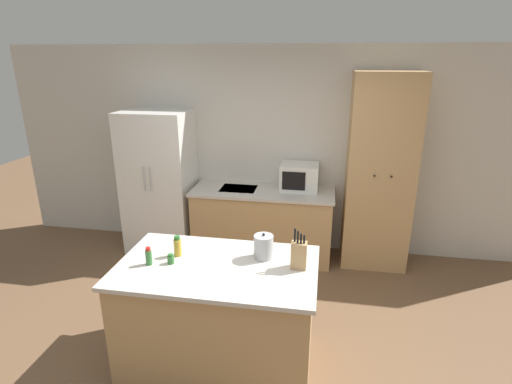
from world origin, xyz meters
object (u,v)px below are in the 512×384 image
Objects in this scene: spice_bottle_tall_dark at (149,256)px; spice_bottle_short_red at (171,259)px; refrigerator at (160,182)px; kettle at (264,247)px; pantry_cabinet at (379,173)px; microwave at (299,177)px; knife_block at (299,255)px; spice_bottle_amber_oil at (178,247)px.

spice_bottle_short_red is (0.16, 0.04, -0.03)m from spice_bottle_tall_dark.
spice_bottle_short_red is (0.93, -1.99, 0.03)m from refrigerator.
spice_bottle_short_red is at bearing -162.50° from kettle.
kettle is (0.70, 0.22, 0.06)m from spice_bottle_short_red.
spice_bottle_tall_dark is at bearing -162.88° from kettle.
microwave is at bearing 176.51° from pantry_cabinet.
knife_block is at bearing 7.31° from spice_bottle_tall_dark.
pantry_cabinet is at bearing 1.20° from refrigerator.
kettle reaches higher than spice_bottle_short_red.
knife_block reaches higher than spice_bottle_tall_dark.
microwave is at bearing 66.64° from spice_bottle_amber_oil.
pantry_cabinet reaches higher than spice_bottle_tall_dark.
knife_block reaches higher than spice_bottle_amber_oil.
spice_bottle_amber_oil is (0.01, 0.14, 0.04)m from spice_bottle_short_red.
pantry_cabinet is 28.79× the size of spice_bottle_short_red.
kettle is (-1.09, -1.82, -0.15)m from pantry_cabinet.
spice_bottle_tall_dark is 0.68× the size of kettle.
refrigerator reaches higher than microwave.
spice_bottle_tall_dark is (0.77, -2.03, 0.06)m from refrigerator.
kettle is (1.64, -1.77, 0.09)m from refrigerator.
spice_bottle_tall_dark is at bearing -69.29° from refrigerator.
refrigerator is 10.53× the size of spice_bottle_amber_oil.
spice_bottle_short_red is at bearing -64.92° from refrigerator.
spice_bottle_tall_dark is at bearing -133.15° from pantry_cabinet.
microwave reaches higher than spice_bottle_tall_dark.
microwave is 2.66× the size of spice_bottle_amber_oil.
microwave is 1.43× the size of knife_block.
microwave is at bearing 67.80° from spice_bottle_short_red.
knife_block is at bearing -22.11° from kettle.
pantry_cabinet is 2.73m from spice_bottle_short_red.
spice_bottle_amber_oil is at bearing -113.36° from microwave.
spice_bottle_amber_oil is (-1.79, -1.91, -0.17)m from pantry_cabinet.
spice_bottle_short_red is 0.74m from kettle.
knife_block is 4.04× the size of spice_bottle_short_red.
spice_bottle_tall_dark is (-1.96, -2.09, -0.18)m from pantry_cabinet.
microwave is at bearing 85.33° from kettle.
spice_bottle_amber_oil is at bearing -133.12° from pantry_cabinet.
spice_bottle_short_red is (-1.80, -2.05, -0.21)m from pantry_cabinet.
pantry_cabinet reaches higher than refrigerator.
spice_bottle_tall_dark is (-1.02, -2.15, -0.07)m from microwave.
knife_block is 2.19× the size of spice_bottle_tall_dark.
spice_bottle_tall_dark is 0.17m from spice_bottle_short_red.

